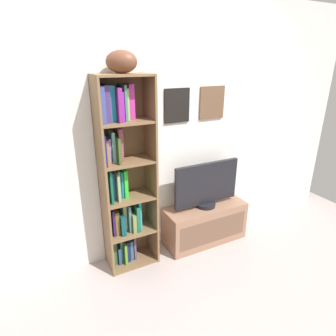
# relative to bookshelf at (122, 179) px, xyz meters

# --- Properties ---
(ground) EXTENTS (5.20, 5.20, 0.04)m
(ground) POSITION_rel_bookshelf_xyz_m (0.52, -0.99, -0.94)
(ground) COLOR #A69694
(back_wall) EXTENTS (4.80, 0.08, 2.56)m
(back_wall) POSITION_rel_bookshelf_xyz_m (0.52, 0.14, 0.37)
(back_wall) COLOR silver
(back_wall) RESTS_ON ground
(bookshelf) EXTENTS (0.49, 0.30, 1.85)m
(bookshelf) POSITION_rel_bookshelf_xyz_m (0.00, 0.00, 0.00)
(bookshelf) COLOR brown
(bookshelf) RESTS_ON ground
(football) EXTENTS (0.31, 0.29, 0.18)m
(football) POSITION_rel_bookshelf_xyz_m (0.05, -0.03, 1.02)
(football) COLOR brown
(football) RESTS_ON bookshelf
(tv_stand) EXTENTS (0.93, 0.36, 0.44)m
(tv_stand) POSITION_rel_bookshelf_xyz_m (0.91, -0.07, -0.69)
(tv_stand) COLOR #8B634B
(tv_stand) RESTS_ON ground
(television) EXTENTS (0.76, 0.22, 0.50)m
(television) POSITION_rel_bookshelf_xyz_m (0.91, -0.07, -0.22)
(television) COLOR black
(television) RESTS_ON tv_stand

